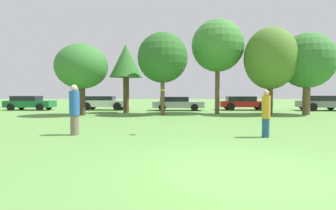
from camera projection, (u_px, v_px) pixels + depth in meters
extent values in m
plane|color=#5B8E42|center=(234.00, 171.00, 5.69)|extent=(120.00, 120.00, 0.00)
cylinder|color=#726651|center=(75.00, 125.00, 10.44)|extent=(0.32, 0.32, 0.75)
cylinder|color=#2659A5|center=(74.00, 103.00, 10.40)|extent=(0.38, 0.38, 0.91)
sphere|color=beige|center=(74.00, 88.00, 10.37)|extent=(0.24, 0.24, 0.24)
cylinder|color=navy|center=(266.00, 128.00, 9.90)|extent=(0.26, 0.26, 0.67)
cylinder|color=#BF8C26|center=(266.00, 107.00, 9.87)|extent=(0.30, 0.30, 0.82)
sphere|color=tan|center=(266.00, 93.00, 9.84)|extent=(0.20, 0.20, 0.20)
cylinder|color=yellow|center=(162.00, 90.00, 10.46)|extent=(0.26, 0.25, 0.04)
cylinder|color=#473323|center=(82.00, 98.00, 19.19)|extent=(0.43, 0.43, 2.39)
ellipsoid|color=#33702D|center=(82.00, 66.00, 19.09)|extent=(3.59, 3.59, 3.07)
cylinder|color=brown|center=(126.00, 95.00, 21.57)|extent=(0.45, 0.45, 2.75)
cone|color=#33702D|center=(126.00, 61.00, 21.45)|extent=(2.54, 2.54, 2.54)
cylinder|color=brown|center=(163.00, 93.00, 19.53)|extent=(0.29, 0.29, 3.05)
sphere|color=#286023|center=(163.00, 58.00, 19.42)|extent=(3.51, 3.51, 3.51)
cylinder|color=brown|center=(217.00, 87.00, 20.79)|extent=(0.33, 0.33, 3.99)
sphere|color=#3D7F33|center=(218.00, 46.00, 20.65)|extent=(3.87, 3.87, 3.87)
cylinder|color=brown|center=(270.00, 94.00, 19.59)|extent=(0.39, 0.39, 2.97)
ellipsoid|color=#4C7528|center=(271.00, 58.00, 19.47)|extent=(3.66, 3.66, 4.34)
cylinder|color=brown|center=(306.00, 95.00, 19.71)|extent=(0.51, 0.51, 2.77)
sphere|color=#33702D|center=(307.00, 61.00, 19.59)|extent=(3.86, 3.86, 3.86)
cube|color=#196633|center=(30.00, 104.00, 24.97)|extent=(4.16, 1.77, 0.58)
cube|color=black|center=(27.00, 98.00, 24.96)|extent=(2.30, 1.53, 0.42)
cylinder|color=black|center=(49.00, 106.00, 25.78)|extent=(0.63, 0.21, 0.63)
cylinder|color=black|center=(40.00, 107.00, 24.10)|extent=(0.63, 0.21, 0.63)
cylinder|color=black|center=(22.00, 106.00, 25.87)|extent=(0.63, 0.21, 0.63)
cylinder|color=black|center=(11.00, 107.00, 24.18)|extent=(0.63, 0.21, 0.63)
cube|color=silver|center=(104.00, 103.00, 25.08)|extent=(4.37, 1.76, 0.57)
cube|color=black|center=(101.00, 98.00, 25.07)|extent=(2.42, 1.52, 0.37)
cylinder|color=black|center=(121.00, 106.00, 25.88)|extent=(0.72, 0.19, 0.71)
cylinder|color=black|center=(117.00, 106.00, 24.21)|extent=(0.72, 0.19, 0.71)
cylinder|color=black|center=(92.00, 106.00, 25.97)|extent=(0.72, 0.19, 0.71)
cylinder|color=black|center=(87.00, 106.00, 24.30)|extent=(0.72, 0.19, 0.71)
cube|color=#B2B2B7|center=(178.00, 105.00, 24.37)|extent=(4.45, 1.74, 0.53)
cube|color=black|center=(175.00, 99.00, 24.36)|extent=(2.46, 1.50, 0.41)
cylinder|color=black|center=(193.00, 107.00, 25.16)|extent=(0.61, 0.20, 0.61)
cylinder|color=black|center=(195.00, 108.00, 23.51)|extent=(0.61, 0.20, 0.61)
cylinder|color=black|center=(163.00, 106.00, 25.25)|extent=(0.61, 0.20, 0.61)
cylinder|color=black|center=(162.00, 108.00, 23.60)|extent=(0.61, 0.20, 0.61)
cube|color=red|center=(244.00, 104.00, 24.91)|extent=(4.48, 1.81, 0.50)
cube|color=black|center=(241.00, 99.00, 24.90)|extent=(2.48, 1.57, 0.43)
cylinder|color=black|center=(257.00, 106.00, 25.73)|extent=(0.70, 0.20, 0.70)
cylinder|color=black|center=(263.00, 107.00, 24.01)|extent=(0.70, 0.20, 0.70)
cylinder|color=black|center=(227.00, 106.00, 25.82)|extent=(0.70, 0.20, 0.70)
cylinder|color=black|center=(231.00, 107.00, 24.10)|extent=(0.70, 0.20, 0.70)
cube|color=slate|center=(322.00, 104.00, 24.19)|extent=(3.96, 1.86, 0.55)
cube|color=black|center=(319.00, 98.00, 24.17)|extent=(2.19, 1.61, 0.45)
cylinder|color=black|center=(331.00, 106.00, 25.05)|extent=(0.71, 0.20, 0.70)
cylinder|color=black|center=(303.00, 106.00, 25.13)|extent=(0.71, 0.20, 0.70)
cylinder|color=black|center=(313.00, 107.00, 23.34)|extent=(0.71, 0.20, 0.70)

